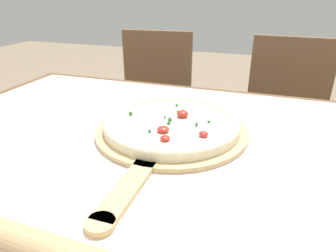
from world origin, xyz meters
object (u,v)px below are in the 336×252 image
(chair_right, at_px, (283,119))
(pizza_peel, at_px, (169,133))
(pizza, at_px, (172,123))
(chair_left, at_px, (154,103))

(chair_right, bearing_deg, pizza_peel, -109.59)
(pizza_peel, height_order, pizza, pizza)
(pizza_peel, distance_m, chair_right, 0.88)
(chair_left, xyz_separation_m, chair_right, (0.67, 0.00, 0.00))
(chair_left, bearing_deg, chair_right, -5.20)
(chair_right, bearing_deg, chair_left, -177.34)
(pizza_peel, relative_size, chair_right, 0.66)
(chair_left, distance_m, chair_right, 0.67)
(pizza_peel, relative_size, chair_left, 0.66)
(chair_left, bearing_deg, pizza, -70.60)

